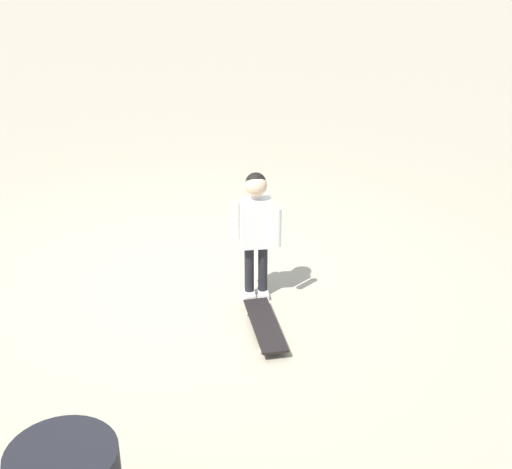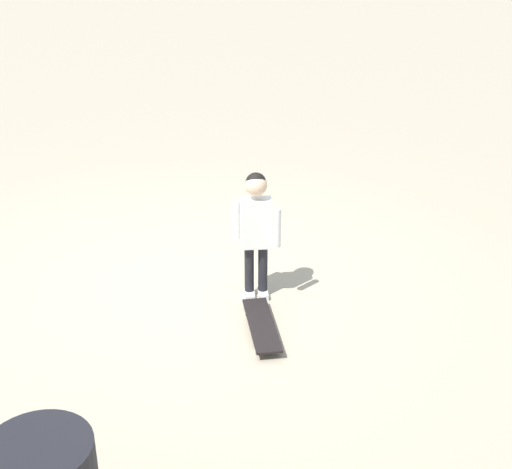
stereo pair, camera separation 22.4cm
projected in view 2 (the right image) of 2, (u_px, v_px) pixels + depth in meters
ground_plane at (182, 279)px, 5.98m from camera, size 50.00×50.00×0.00m
child_person at (256, 222)px, 5.45m from camera, size 0.28×0.34×1.06m
skateboard at (262, 325)px, 5.21m from camera, size 0.44×0.76×0.07m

